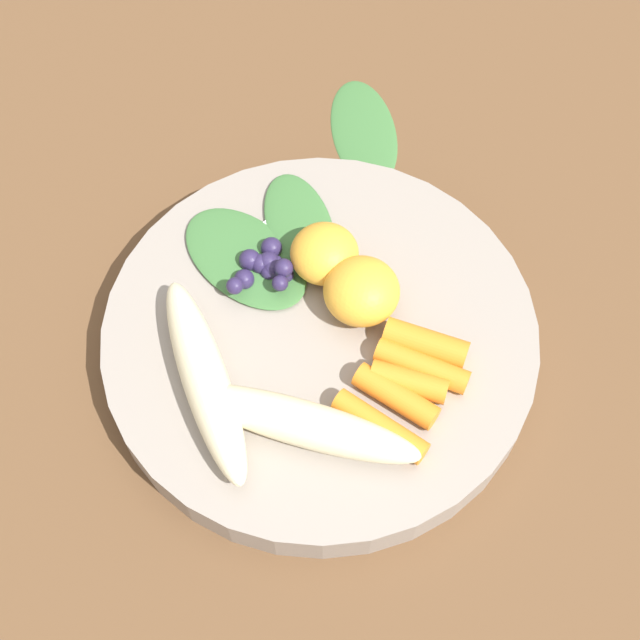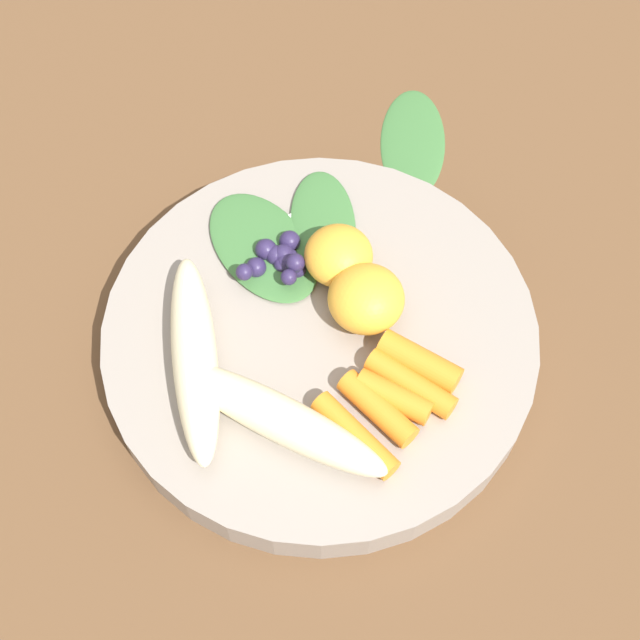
{
  "view_description": "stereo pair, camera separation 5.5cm",
  "coord_description": "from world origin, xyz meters",
  "px_view_note": "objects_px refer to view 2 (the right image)",
  "views": [
    {
      "loc": [
        0.15,
        -0.23,
        0.52
      ],
      "look_at": [
        0.0,
        0.0,
        0.04
      ],
      "focal_mm": 48.83,
      "sensor_mm": 36.0,
      "label": 1
    },
    {
      "loc": [
        0.19,
        -0.19,
        0.52
      ],
      "look_at": [
        0.0,
        0.0,
        0.04
      ],
      "focal_mm": 48.83,
      "sensor_mm": 36.0,
      "label": 2
    }
  ],
  "objects_px": {
    "bowl": "(320,338)",
    "kale_leaf_stray": "(413,140)",
    "banana_peeled_left": "(278,418)",
    "banana_peeled_right": "(195,356)",
    "orange_segment_near": "(339,256)"
  },
  "relations": [
    {
      "from": "orange_segment_near",
      "to": "kale_leaf_stray",
      "type": "relative_size",
      "value": 0.41
    },
    {
      "from": "banana_peeled_left",
      "to": "kale_leaf_stray",
      "type": "distance_m",
      "value": 0.27
    },
    {
      "from": "banana_peeled_right",
      "to": "orange_segment_near",
      "type": "height_order",
      "value": "orange_segment_near"
    },
    {
      "from": "orange_segment_near",
      "to": "kale_leaf_stray",
      "type": "xyz_separation_m",
      "value": [
        -0.05,
        0.14,
        -0.04
      ]
    },
    {
      "from": "banana_peeled_left",
      "to": "banana_peeled_right",
      "type": "distance_m",
      "value": 0.07
    },
    {
      "from": "bowl",
      "to": "kale_leaf_stray",
      "type": "bearing_deg",
      "value": 113.02
    },
    {
      "from": "bowl",
      "to": "banana_peeled_left",
      "type": "distance_m",
      "value": 0.08
    },
    {
      "from": "banana_peeled_left",
      "to": "orange_segment_near",
      "type": "distance_m",
      "value": 0.12
    },
    {
      "from": "banana_peeled_right",
      "to": "banana_peeled_left",
      "type": "bearing_deg",
      "value": 43.56
    },
    {
      "from": "kale_leaf_stray",
      "to": "banana_peeled_left",
      "type": "bearing_deg",
      "value": 162.66
    },
    {
      "from": "bowl",
      "to": "kale_leaf_stray",
      "type": "xyz_separation_m",
      "value": [
        -0.08,
        0.18,
        -0.01
      ]
    },
    {
      "from": "bowl",
      "to": "orange_segment_near",
      "type": "height_order",
      "value": "orange_segment_near"
    },
    {
      "from": "bowl",
      "to": "banana_peeled_left",
      "type": "xyz_separation_m",
      "value": [
        0.03,
        -0.07,
        0.03
      ]
    },
    {
      "from": "kale_leaf_stray",
      "to": "bowl",
      "type": "bearing_deg",
      "value": 162.16
    },
    {
      "from": "banana_peeled_right",
      "to": "orange_segment_near",
      "type": "relative_size",
      "value": 3.2
    }
  ]
}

